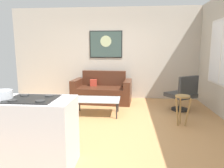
{
  "coord_description": "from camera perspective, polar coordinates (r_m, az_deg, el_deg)",
  "views": [
    {
      "loc": [
        0.51,
        -3.95,
        1.54
      ],
      "look_at": [
        0.09,
        0.9,
        0.7
      ],
      "focal_mm": 32.48,
      "sensor_mm": 36.0,
      "label": 1
    }
  ],
  "objects": [
    {
      "name": "ground",
      "position": [
        4.27,
        -2.25,
        -11.61
      ],
      "size": [
        6.4,
        6.4,
        0.04
      ],
      "primitive_type": "cube",
      "color": "tan"
    },
    {
      "name": "back_wall",
      "position": [
        6.4,
        0.42,
        8.53
      ],
      "size": [
        6.4,
        0.05,
        2.8
      ],
      "primitive_type": "cube",
      "color": "#BEB3A4",
      "rests_on": "ground"
    },
    {
      "name": "couch",
      "position": [
        5.96,
        -2.76,
        -2.16
      ],
      "size": [
        1.73,
        0.94,
        0.89
      ],
      "color": "#492517",
      "rests_on": "ground"
    },
    {
      "name": "coffee_table",
      "position": [
        4.8,
        -4.28,
        -4.52
      ],
      "size": [
        1.08,
        0.64,
        0.38
      ],
      "color": "silver",
      "rests_on": "ground"
    },
    {
      "name": "armchair",
      "position": [
        5.35,
        19.35,
        -2.57
      ],
      "size": [
        0.83,
        0.82,
        0.9
      ],
      "color": "black",
      "rests_on": "ground"
    },
    {
      "name": "bar_stool",
      "position": [
        4.33,
        19.16,
        -5.07
      ],
      "size": [
        0.33,
        0.32,
        0.63
      ],
      "color": "#A17C47",
      "rests_on": "ground"
    },
    {
      "name": "kitchen_counter",
      "position": [
        3.01,
        -26.07,
        -12.23
      ],
      "size": [
        1.61,
        0.61,
        0.94
      ],
      "color": "silver",
      "rests_on": "ground"
    },
    {
      "name": "mixing_bowl",
      "position": [
        2.88,
        -28.64,
        -2.75
      ],
      "size": [
        0.26,
        0.26,
        0.11
      ],
      "color": "silver",
      "rests_on": "kitchen_counter"
    },
    {
      "name": "wall_painting",
      "position": [
        6.38,
        -1.74,
        11.12
      ],
      "size": [
        1.01,
        0.03,
        0.82
      ],
      "color": "black"
    },
    {
      "name": "window",
      "position": [
        5.27,
        28.46,
        7.91
      ],
      "size": [
        0.03,
        1.31,
        1.53
      ],
      "color": "silver"
    }
  ]
}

